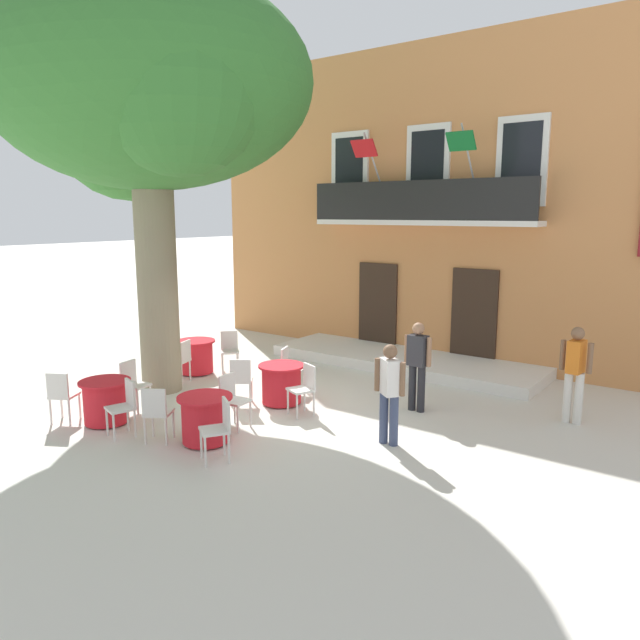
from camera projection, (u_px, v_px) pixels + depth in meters
name	position (u px, v px, depth m)	size (l,w,h in m)	color
ground_plane	(287.00, 408.00, 10.98)	(120.00, 120.00, 0.00)	beige
building_facade	(461.00, 206.00, 15.70)	(13.00, 5.09, 7.50)	#CC844C
entrance_step_platform	(404.00, 361.00, 14.00)	(6.45, 1.94, 0.25)	silver
plane_tree	(147.00, 96.00, 11.21)	(6.60, 5.80, 7.85)	#7F755B
cafe_table_near_tree	(281.00, 384.00, 11.18)	(0.86, 0.86, 0.76)	red
cafe_chair_near_tree_0	(241.00, 378.00, 11.06)	(0.56, 0.56, 0.91)	silver
cafe_chair_near_tree_1	(304.00, 386.00, 10.56)	(0.52, 0.52, 0.91)	silver
cafe_chair_near_tree_2	(290.00, 367.00, 11.89)	(0.52, 0.52, 0.91)	silver
cafe_table_middle	(106.00, 401.00, 10.14)	(0.86, 0.86, 0.76)	red
cafe_chair_middle_0	(133.00, 382.00, 10.81)	(0.47, 0.47, 0.91)	silver
cafe_chair_middle_1	(62.00, 393.00, 10.13)	(0.55, 0.55, 0.91)	silver
cafe_chair_middle_2	(125.00, 404.00, 9.57)	(0.50, 0.50, 0.91)	silver
cafe_table_front	(196.00, 356.00, 13.31)	(0.86, 0.86, 0.76)	red
cafe_chair_front_0	(181.00, 358.00, 12.56)	(0.51, 0.51, 0.91)	silver
cafe_chair_front_1	(230.00, 348.00, 13.50)	(0.57, 0.57, 0.91)	silver
cafe_chair_front_2	(171.00, 347.00, 13.67)	(0.40, 0.40, 0.91)	silver
cafe_table_far_side	(205.00, 419.00, 9.28)	(0.86, 0.86, 0.76)	red
cafe_chair_far_side_0	(220.00, 426.00, 8.59)	(0.55, 0.55, 0.91)	silver
cafe_chair_far_side_1	(232.00, 397.00, 9.92)	(0.44, 0.44, 0.91)	silver
cafe_chair_far_side_2	(157.00, 411.00, 9.25)	(0.55, 0.55, 0.91)	silver
pedestrian_near_entrance	(417.00, 362.00, 10.69)	(0.53, 0.25, 1.64)	#232328
pedestrian_mid_plaza	(575.00, 369.00, 10.06)	(0.53, 0.36, 1.68)	silver
pedestrian_by_tree	(389.00, 389.00, 9.14)	(0.53, 0.38, 1.60)	#384260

